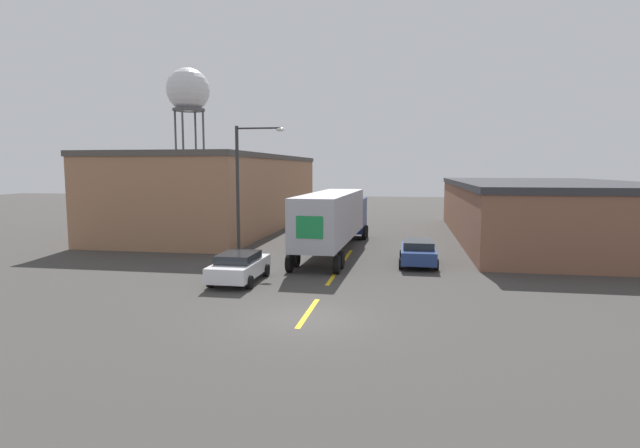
% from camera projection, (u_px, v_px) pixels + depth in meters
% --- Properties ---
extents(ground_plane, '(160.00, 160.00, 0.00)m').
position_uv_depth(ground_plane, '(304.00, 319.00, 18.00)').
color(ground_plane, '#3D3A38').
extents(road_centerline, '(0.20, 16.57, 0.01)m').
position_uv_depth(road_centerline, '(333.00, 277.00, 24.97)').
color(road_centerline, gold).
rests_on(road_centerline, ground_plane).
extents(warehouse_left, '(11.49, 28.24, 6.59)m').
position_uv_depth(warehouse_left, '(224.00, 192.00, 45.75)').
color(warehouse_left, '#9E7051').
rests_on(warehouse_left, ground_plane).
extents(warehouse_right, '(13.08, 26.78, 4.44)m').
position_uv_depth(warehouse_right, '(544.00, 211.00, 37.80)').
color(warehouse_right, brown).
rests_on(warehouse_right, ground_plane).
extents(semi_truck, '(3.16, 16.01, 3.90)m').
position_uv_depth(semi_truck, '(335.00, 216.00, 32.35)').
color(semi_truck, navy).
rests_on(semi_truck, ground_plane).
extents(parked_car_left_near, '(2.09, 4.35, 1.41)m').
position_uv_depth(parked_car_left_near, '(239.00, 266.00, 23.81)').
color(parked_car_left_near, silver).
rests_on(parked_car_left_near, ground_plane).
extents(parked_car_right_mid, '(2.09, 4.35, 1.41)m').
position_uv_depth(parked_car_right_mid, '(418.00, 252.00, 27.91)').
color(parked_car_right_mid, navy).
rests_on(parked_car_right_mid, ground_plane).
extents(water_tower, '(5.96, 5.96, 19.28)m').
position_uv_depth(water_tower, '(188.00, 92.00, 69.34)').
color(water_tower, '#47474C').
rests_on(water_tower, ground_plane).
extents(street_lamp, '(3.08, 0.32, 7.93)m').
position_uv_depth(street_lamp, '(244.00, 181.00, 30.05)').
color(street_lamp, '#2D2D30').
rests_on(street_lamp, ground_plane).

